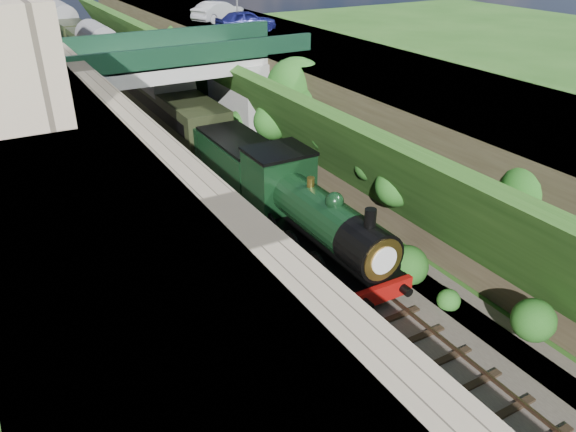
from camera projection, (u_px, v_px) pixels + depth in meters
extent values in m
plane|color=#1E4714|center=(428.00, 393.00, 17.60)|extent=(160.00, 160.00, 0.00)
cube|color=#473F38|center=(195.00, 174.00, 33.00)|extent=(10.00, 90.00, 0.20)
cube|color=#756B56|center=(90.00, 134.00, 29.02)|extent=(1.00, 90.00, 7.00)
cube|color=#262628|center=(17.00, 145.00, 27.48)|extent=(6.00, 90.00, 7.00)
cube|color=#262628|center=(331.00, 101.00, 35.79)|extent=(8.00, 90.00, 6.25)
cube|color=#1E4714|center=(269.00, 118.00, 34.01)|extent=(4.02, 90.00, 6.36)
sphere|color=#194C14|center=(533.00, 320.00, 18.52)|extent=(1.47, 1.47, 1.47)
sphere|color=#194C14|center=(533.00, 189.00, 19.80)|extent=(2.23, 2.23, 2.23)
sphere|color=#194C14|center=(407.00, 266.00, 23.02)|extent=(1.75, 1.75, 1.75)
sphere|color=#194C14|center=(396.00, 186.00, 24.68)|extent=(1.87, 1.87, 1.87)
sphere|color=#194C14|center=(370.00, 166.00, 26.26)|extent=(1.47, 1.47, 1.47)
sphere|color=#194C14|center=(330.00, 133.00, 29.13)|extent=(2.13, 2.13, 2.13)
sphere|color=#194C14|center=(309.00, 106.00, 31.12)|extent=(2.19, 2.19, 2.19)
sphere|color=#194C14|center=(273.00, 121.00, 33.44)|extent=(2.32, 2.32, 2.32)
sphere|color=#194C14|center=(241.00, 125.00, 36.08)|extent=(1.94, 1.94, 1.94)
sphere|color=#194C14|center=(209.00, 126.00, 39.30)|extent=(2.20, 2.20, 2.20)
sphere|color=#194C14|center=(216.00, 86.00, 40.12)|extent=(1.27, 1.27, 1.27)
sphere|color=#194C14|center=(205.00, 54.00, 43.06)|extent=(2.20, 2.20, 2.20)
sphere|color=#194C14|center=(174.00, 96.00, 45.26)|extent=(2.17, 2.17, 2.17)
sphere|color=#194C14|center=(179.00, 37.00, 47.84)|extent=(2.27, 2.27, 2.27)
sphere|color=#194C14|center=(159.00, 46.00, 50.62)|extent=(1.41, 1.41, 1.41)
sphere|color=#194C14|center=(143.00, 61.00, 52.69)|extent=(1.91, 1.91, 1.91)
cube|color=black|center=(162.00, 178.00, 32.06)|extent=(2.50, 90.00, 0.07)
cube|color=brown|center=(149.00, 179.00, 31.70)|extent=(0.08, 90.00, 0.14)
cube|color=brown|center=(173.00, 174.00, 32.33)|extent=(0.08, 90.00, 0.14)
cube|color=black|center=(213.00, 168.00, 33.47)|extent=(2.50, 90.00, 0.07)
cube|color=brown|center=(202.00, 168.00, 33.11)|extent=(0.08, 90.00, 0.14)
cube|color=brown|center=(224.00, 164.00, 33.74)|extent=(0.08, 90.00, 0.14)
cube|color=gray|center=(171.00, 64.00, 33.74)|extent=(16.00, 6.00, 0.90)
cube|color=#133521|center=(187.00, 56.00, 31.10)|extent=(16.00, 0.30, 1.20)
cube|color=#133521|center=(155.00, 40.00, 35.50)|extent=(16.00, 0.30, 1.20)
cube|color=gray|center=(76.00, 125.00, 32.41)|extent=(1.40, 6.40, 5.70)
cube|color=gray|center=(243.00, 100.00, 37.11)|extent=(2.40, 6.40, 5.70)
cylinder|color=black|center=(296.00, 133.00, 33.13)|extent=(0.30, 0.30, 4.40)
sphere|color=#194C14|center=(296.00, 89.00, 31.94)|extent=(3.60, 3.60, 3.60)
sphere|color=#194C14|center=(297.00, 95.00, 33.05)|extent=(2.40, 2.40, 2.40)
imported|color=navy|center=(246.00, 21.00, 40.36)|extent=(4.49, 1.94, 1.51)
imported|color=#A3A4A7|center=(218.00, 11.00, 44.91)|extent=(4.94, 3.45, 1.54)
cube|color=black|center=(322.00, 254.00, 24.14)|extent=(2.40, 8.40, 0.60)
cube|color=black|center=(310.00, 233.00, 24.66)|extent=(2.70, 10.00, 0.35)
cube|color=maroon|center=(382.00, 293.00, 20.76)|extent=(2.70, 0.25, 0.70)
cylinder|color=black|center=(320.00, 214.00, 23.44)|extent=(1.90, 5.60, 1.90)
cylinder|color=black|center=(368.00, 249.00, 20.89)|extent=(1.96, 1.80, 1.96)
cylinder|color=white|center=(384.00, 261.00, 20.14)|extent=(1.10, 0.05, 1.10)
cylinder|color=black|center=(370.00, 220.00, 20.34)|extent=(0.44, 0.44, 0.90)
sphere|color=black|center=(334.00, 201.00, 22.21)|extent=(0.76, 0.76, 0.76)
cylinder|color=#A57F33|center=(311.00, 183.00, 23.56)|extent=(0.32, 0.32, 0.50)
cube|color=black|center=(279.00, 180.00, 26.15)|extent=(2.75, 2.40, 2.80)
cube|color=black|center=(278.00, 151.00, 25.49)|extent=(2.85, 2.50, 0.15)
cube|color=black|center=(331.00, 285.00, 21.42)|extent=(0.60, 1.40, 0.90)
cube|color=black|center=(383.00, 268.00, 22.52)|extent=(0.60, 1.40, 0.90)
cube|color=black|center=(240.00, 187.00, 30.49)|extent=(2.30, 6.00, 0.50)
cube|color=black|center=(240.00, 183.00, 30.38)|extent=(2.60, 6.00, 0.50)
cube|color=black|center=(239.00, 162.00, 29.83)|extent=(2.70, 6.00, 2.40)
cube|color=black|center=(238.00, 140.00, 29.25)|extent=(2.50, 5.60, 0.20)
cube|color=black|center=(165.00, 125.00, 40.24)|extent=(2.30, 17.00, 0.40)
cube|color=black|center=(165.00, 121.00, 40.13)|extent=(2.50, 17.00, 0.50)
cube|color=black|center=(162.00, 101.00, 39.44)|extent=(2.80, 18.00, 2.70)
cube|color=slate|center=(160.00, 79.00, 38.75)|extent=(2.90, 18.00, 0.50)
cube|color=black|center=(102.00, 72.00, 54.76)|extent=(2.30, 17.00, 0.40)
cube|color=black|center=(102.00, 70.00, 54.65)|extent=(2.50, 17.00, 0.50)
cube|color=black|center=(100.00, 54.00, 53.96)|extent=(2.80, 18.00, 2.70)
cube|color=slate|center=(97.00, 38.00, 53.27)|extent=(2.90, 18.00, 0.50)
cube|color=black|center=(66.00, 42.00, 69.28)|extent=(2.30, 17.00, 0.40)
cube|color=black|center=(66.00, 40.00, 69.16)|extent=(2.50, 17.00, 0.50)
cube|color=black|center=(63.00, 27.00, 68.47)|extent=(2.80, 18.00, 2.70)
cube|color=slate|center=(61.00, 14.00, 67.79)|extent=(2.90, 18.00, 0.50)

